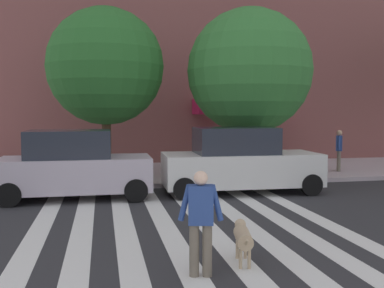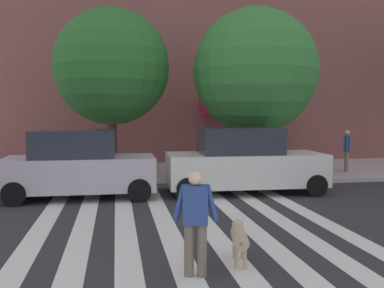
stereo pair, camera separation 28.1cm
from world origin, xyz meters
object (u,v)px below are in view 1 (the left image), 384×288
(pedestrian_dog_walker, at_px, (201,217))
(dog_on_leash, at_px, (243,237))
(parked_car_third_in_line, at_px, (239,162))
(pedestrian_bystander, at_px, (339,148))
(parked_car_behind_first, at_px, (74,166))
(street_tree_middle, at_px, (249,71))
(street_tree_nearest, at_px, (106,67))

(pedestrian_dog_walker, distance_m, dog_on_leash, 1.07)
(parked_car_third_in_line, bearing_deg, pedestrian_bystander, 29.51)
(parked_car_behind_first, distance_m, parked_car_third_in_line, 5.00)
(parked_car_third_in_line, relative_size, street_tree_middle, 0.81)
(parked_car_third_in_line, bearing_deg, pedestrian_dog_walker, -112.38)
(parked_car_behind_first, bearing_deg, dog_on_leash, -63.31)
(street_tree_middle, height_order, pedestrian_dog_walker, street_tree_middle)
(street_tree_nearest, height_order, dog_on_leash, street_tree_nearest)
(street_tree_nearest, xyz_separation_m, pedestrian_bystander, (9.10, -0.16, -3.04))
(parked_car_behind_first, height_order, parked_car_third_in_line, parked_car_third_in_line)
(parked_car_behind_first, xyz_separation_m, street_tree_middle, (6.02, 2.11, 3.03))
(parked_car_third_in_line, relative_size, pedestrian_bystander, 2.98)
(street_tree_middle, height_order, dog_on_leash, street_tree_middle)
(parked_car_behind_first, relative_size, parked_car_third_in_line, 0.88)
(parked_car_behind_first, xyz_separation_m, pedestrian_bystander, (10.07, 2.87, 0.12))
(pedestrian_dog_walker, height_order, pedestrian_bystander, pedestrian_bystander)
(street_tree_nearest, xyz_separation_m, street_tree_middle, (5.06, -0.92, -0.14))
(pedestrian_bystander, bearing_deg, parked_car_third_in_line, -150.49)
(parked_car_behind_first, relative_size, pedestrian_bystander, 2.64)
(street_tree_middle, bearing_deg, parked_car_behind_first, -160.70)
(parked_car_behind_first, xyz_separation_m, parked_car_third_in_line, (5.00, 0.00, 0.01))
(parked_car_third_in_line, relative_size, dog_on_leash, 4.40)
(pedestrian_bystander, bearing_deg, street_tree_middle, -169.38)
(pedestrian_dog_walker, xyz_separation_m, pedestrian_bystander, (7.80, 9.50, 0.15))
(parked_car_behind_first, bearing_deg, street_tree_nearest, 72.30)
(pedestrian_dog_walker, relative_size, dog_on_leash, 1.48)
(pedestrian_dog_walker, bearing_deg, dog_on_leash, 29.45)
(parked_car_third_in_line, height_order, street_tree_middle, street_tree_middle)
(parked_car_behind_first, bearing_deg, pedestrian_dog_walker, -71.11)
(dog_on_leash, bearing_deg, parked_car_behind_first, 116.69)
(dog_on_leash, bearing_deg, pedestrian_dog_walker, -150.55)
(street_tree_nearest, relative_size, pedestrian_dog_walker, 3.70)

